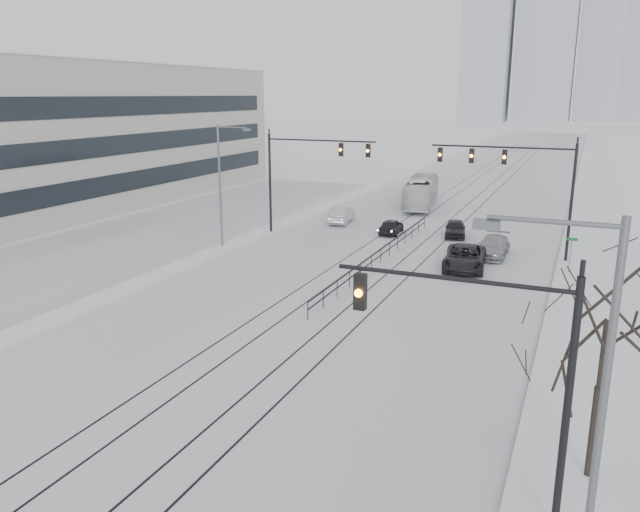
{
  "coord_description": "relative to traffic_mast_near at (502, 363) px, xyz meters",
  "views": [
    {
      "loc": [
        12.29,
        -9.05,
        11.08
      ],
      "look_at": [
        0.34,
        18.78,
        3.2
      ],
      "focal_mm": 35.0,
      "sensor_mm": 36.0,
      "label": 1
    }
  ],
  "objects": [
    {
      "name": "road",
      "position": [
        -10.79,
        54.0,
        -4.55
      ],
      "size": [
        22.0,
        260.0,
        0.02
      ],
      "primitive_type": "cube",
      "color": "silver",
      "rests_on": "ground"
    },
    {
      "name": "street_light_west",
      "position": [
        -22.99,
        24.0,
        0.65
      ],
      "size": [
        2.73,
        0.25,
        9.0
      ],
      "color": "#595B60",
      "rests_on": "ground"
    },
    {
      "name": "bare_tree",
      "position": [
        2.41,
        3.0,
        -0.07
      ],
      "size": [
        4.4,
        4.4,
        6.1
      ],
      "color": "black",
      "rests_on": "ground"
    },
    {
      "name": "sedan_nb_right",
      "position": [
        -4.09,
        28.78,
        -3.86
      ],
      "size": [
        1.98,
        4.84,
        1.4
      ],
      "primitive_type": "imported",
      "rotation": [
        0.0,
        0.0,
        0.0
      ],
      "color": "gray",
      "rests_on": "ground"
    },
    {
      "name": "tram_rails",
      "position": [
        -10.79,
        34.0,
        -4.54
      ],
      "size": [
        5.3,
        180.0,
        0.01
      ],
      "color": "black",
      "rests_on": "ground"
    },
    {
      "name": "skyline",
      "position": [
        -5.77,
        267.63,
        26.08
      ],
      "size": [
        96.0,
        48.0,
        72.0
      ],
      "color": "#9EA2AD",
      "rests_on": "ground"
    },
    {
      "name": "traffic_mast_nw",
      "position": [
        -19.31,
        30.0,
        1.01
      ],
      "size": [
        9.1,
        0.37,
        8.0
      ],
      "color": "black",
      "rests_on": "ground"
    },
    {
      "name": "median_fence",
      "position": [
        -10.79,
        24.0,
        -4.04
      ],
      "size": [
        0.06,
        24.0,
        1.0
      ],
      "color": "black",
      "rests_on": "ground"
    },
    {
      "name": "street_sign",
      "position": [
        1.01,
        26.0,
        -2.96
      ],
      "size": [
        0.7,
        0.06,
        2.4
      ],
      "color": "#595B60",
      "rests_on": "ground"
    },
    {
      "name": "curb",
      "position": [
        0.26,
        54.0,
        -4.5
      ],
      "size": [
        0.1,
        260.0,
        0.12
      ],
      "primitive_type": "cube",
      "color": "gray",
      "rests_on": "ground"
    },
    {
      "name": "sedan_nb_far",
      "position": [
        -7.78,
        34.0,
        -3.9
      ],
      "size": [
        2.26,
        4.13,
        1.33
      ],
      "primitive_type": "imported",
      "rotation": [
        0.0,
        0.0,
        0.18
      ],
      "color": "black",
      "rests_on": "ground"
    },
    {
      "name": "sedan_nb_front",
      "position": [
        -5.3,
        24.61,
        -3.79
      ],
      "size": [
        3.18,
        5.8,
        1.54
      ],
      "primitive_type": "imported",
      "rotation": [
        0.0,
        0.0,
        0.12
      ],
      "color": "black",
      "rests_on": "ground"
    },
    {
      "name": "street_light_east",
      "position": [
        1.91,
        -3.0,
        0.65
      ],
      "size": [
        2.73,
        0.25,
        9.0
      ],
      "color": "#595B60",
      "rests_on": "ground"
    },
    {
      "name": "traffic_mast_near",
      "position": [
        0.0,
        0.0,
        0.0
      ],
      "size": [
        6.1,
        0.37,
        7.0
      ],
      "color": "black",
      "rests_on": "ground"
    },
    {
      "name": "traffic_mast_ne",
      "position": [
        -2.64,
        29.0,
        1.2
      ],
      "size": [
        9.6,
        0.37,
        8.0
      ],
      "color": "black",
      "rests_on": "ground"
    },
    {
      "name": "parking_strip",
      "position": [
        -30.79,
        29.0,
        -4.55
      ],
      "size": [
        14.0,
        60.0,
        0.03
      ],
      "primitive_type": "cube",
      "color": "silver",
      "rests_on": "ground"
    },
    {
      "name": "office_building",
      "position": [
        -48.76,
        29.0,
        2.5
      ],
      "size": [
        20.2,
        62.2,
        14.11
      ],
      "color": "#AEACA4",
      "rests_on": "ground"
    },
    {
      "name": "sedan_sb_outer",
      "position": [
        -18.16,
        35.52,
        -3.83
      ],
      "size": [
        2.17,
        4.63,
        1.47
      ],
      "primitive_type": "imported",
      "rotation": [
        0.0,
        0.0,
        3.28
      ],
      "color": "#ACAFB3",
      "rests_on": "ground"
    },
    {
      "name": "box_truck",
      "position": [
        -13.68,
        46.09,
        -3.06
      ],
      "size": [
        4.03,
        11.0,
        2.99
      ],
      "primitive_type": "imported",
      "rotation": [
        0.0,
        0.0,
        3.29
      ],
      "color": "silver",
      "rests_on": "ground"
    },
    {
      "name": "sidewalk_east",
      "position": [
        2.71,
        54.0,
        -4.48
      ],
      "size": [
        5.0,
        260.0,
        0.16
      ],
      "primitive_type": "cube",
      "color": "white",
      "rests_on": "ground"
    },
    {
      "name": "sedan_sb_inner",
      "position": [
        -12.79,
        32.95,
        -3.94
      ],
      "size": [
        1.65,
        3.74,
        1.25
      ],
      "primitive_type": "imported",
      "rotation": [
        0.0,
        0.0,
        3.19
      ],
      "color": "black",
      "rests_on": "ground"
    }
  ]
}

